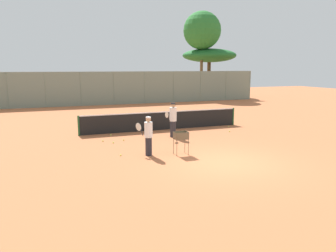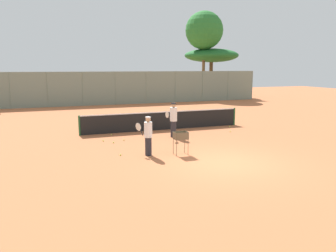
{
  "view_description": "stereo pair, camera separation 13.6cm",
  "coord_description": "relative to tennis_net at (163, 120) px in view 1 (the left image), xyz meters",
  "views": [
    {
      "loc": [
        -6.26,
        -10.37,
        3.56
      ],
      "look_at": [
        -1.24,
        2.92,
        1.0
      ],
      "focal_mm": 35.0,
      "sensor_mm": 36.0,
      "label": 1
    },
    {
      "loc": [
        -6.14,
        -10.42,
        3.56
      ],
      "look_at": [
        -1.24,
        2.92,
        1.0
      ],
      "focal_mm": 35.0,
      "sensor_mm": 36.0,
      "label": 2
    }
  ],
  "objects": [
    {
      "name": "tree_2",
      "position": [
        11.13,
        17.51,
        7.12
      ],
      "size": [
        4.33,
        4.33,
        9.89
      ],
      "color": "brown",
      "rests_on": "ground_plane"
    },
    {
      "name": "back_fence",
      "position": [
        0.0,
        13.84,
        1.02
      ],
      "size": [
        30.88,
        0.08,
        3.16
      ],
      "color": "gray",
      "rests_on": "ground_plane"
    },
    {
      "name": "player_red_cap",
      "position": [
        -0.17,
        -2.05,
        0.36
      ],
      "size": [
        0.81,
        0.61,
        1.77
      ],
      "rotation": [
        0.0,
        0.0,
        3.73
      ],
      "color": "#26262D",
      "rests_on": "ground_plane"
    },
    {
      "name": "parked_car",
      "position": [
        -0.21,
        16.99,
        0.1
      ],
      "size": [
        4.2,
        1.7,
        1.6
      ],
      "color": "white",
      "rests_on": "ground_plane"
    },
    {
      "name": "ground_plane",
      "position": [
        0.0,
        -7.08,
        -0.56
      ],
      "size": [
        80.0,
        80.0,
        0.0
      ],
      "primitive_type": "plane",
      "color": "#B7663D"
    },
    {
      "name": "tennis_net",
      "position": [
        0.0,
        0.0,
        0.0
      ],
      "size": [
        9.47,
        0.1,
        1.07
      ],
      "color": "#26592D",
      "rests_on": "ground_plane"
    },
    {
      "name": "tree_1",
      "position": [
        12.74,
        18.69,
        4.38
      ],
      "size": [
        6.5,
        6.5,
        5.78
      ],
      "color": "brown",
      "rests_on": "ground_plane"
    },
    {
      "name": "tennis_ball_4",
      "position": [
        -3.51,
        -4.71,
        -0.52
      ],
      "size": [
        0.07,
        0.07,
        0.07
      ],
      "primitive_type": "sphere",
      "color": "#D1E54C",
      "rests_on": "ground_plane"
    },
    {
      "name": "tennis_ball_5",
      "position": [
        -2.76,
        -2.0,
        -0.52
      ],
      "size": [
        0.07,
        0.07,
        0.07
      ],
      "primitive_type": "sphere",
      "color": "#D1E54C",
      "rests_on": "ground_plane"
    },
    {
      "name": "tennis_ball_0",
      "position": [
        3.28,
        -1.91,
        -0.52
      ],
      "size": [
        0.07,
        0.07,
        0.07
      ],
      "primitive_type": "sphere",
      "color": "#D1E54C",
      "rests_on": "ground_plane"
    },
    {
      "name": "tennis_ball_2",
      "position": [
        -3.1,
        -0.53,
        -0.52
      ],
      "size": [
        0.07,
        0.07,
        0.07
      ],
      "primitive_type": "sphere",
      "color": "#D1E54C",
      "rests_on": "ground_plane"
    },
    {
      "name": "ball_cart",
      "position": [
        -1.15,
        -5.39,
        0.17
      ],
      "size": [
        0.56,
        0.41,
        0.96
      ],
      "color": "brown",
      "rests_on": "ground_plane"
    },
    {
      "name": "tennis_ball_3",
      "position": [
        -3.35,
        -2.36,
        -0.52
      ],
      "size": [
        0.07,
        0.07,
        0.07
      ],
      "primitive_type": "sphere",
      "color": "#D1E54C",
      "rests_on": "ground_plane"
    },
    {
      "name": "player_white_outfit",
      "position": [
        -2.42,
        -5.02,
        0.27
      ],
      "size": [
        0.59,
        0.76,
        1.6
      ],
      "rotation": [
        0.0,
        0.0,
        2.18
      ],
      "color": "#26262D",
      "rests_on": "ground_plane"
    },
    {
      "name": "tennis_ball_1",
      "position": [
        4.03,
        -0.59,
        -0.52
      ],
      "size": [
        0.07,
        0.07,
        0.07
      ],
      "primitive_type": "sphere",
      "color": "#D1E54C",
      "rests_on": "ground_plane"
    },
    {
      "name": "tennis_ball_6",
      "position": [
        -3.74,
        -1.82,
        -0.52
      ],
      "size": [
        0.07,
        0.07,
        0.07
      ],
      "primitive_type": "sphere",
      "color": "#D1E54C",
      "rests_on": "ground_plane"
    }
  ]
}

